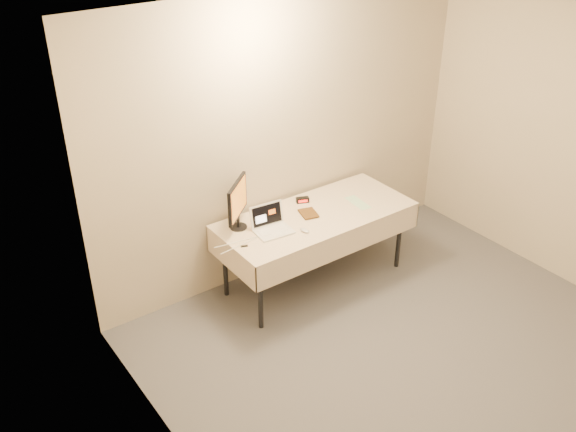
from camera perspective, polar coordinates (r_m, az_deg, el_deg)
ground at (r=5.25m, az=16.70°, el=-15.99°), size 5.00×5.00×0.00m
back_wall at (r=5.98m, az=-0.08°, el=7.04°), size 4.00×0.10×2.70m
table at (r=5.95m, az=2.48°, el=-0.35°), size 1.86×0.81×0.74m
laptop at (r=5.64m, az=-1.53°, el=-0.77°), size 0.34×0.30×0.22m
monitor at (r=5.59m, az=-4.52°, el=1.30°), size 0.35×0.31×0.45m
book at (r=5.84m, az=1.18°, el=0.85°), size 0.14×0.06×0.20m
alarm_clock at (r=6.10m, az=1.30°, el=1.44°), size 0.13×0.09×0.05m
clicker at (r=5.64m, az=1.49°, el=-1.28°), size 0.07×0.11×0.02m
paper_form at (r=6.14m, az=6.23°, el=1.19°), size 0.14×0.31×0.00m
usb_dongle at (r=5.44m, az=-3.90°, el=-2.68°), size 0.06×0.04×0.01m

